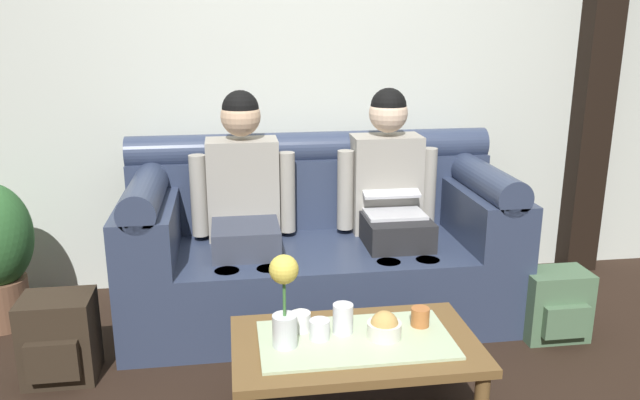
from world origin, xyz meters
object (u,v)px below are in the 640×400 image
coffee_table (355,350)px  snack_bowl (384,327)px  person_right (390,194)px  cup_near_right (301,321)px  cup_far_left (320,329)px  flower_vase (284,298)px  backpack_left (59,339)px  couch (318,247)px  cup_near_left (343,319)px  backpack_right (555,305)px  cup_far_center (420,317)px  person_left (244,200)px

coffee_table → snack_bowl: bearing=-2.0°
person_right → snack_bowl: bearing=-105.3°
cup_near_right → cup_far_left: size_ratio=1.02×
flower_vase → cup_far_left: size_ratio=4.59×
person_right → backpack_left: person_right is taller
couch → person_right: 0.49m
cup_near_left → cup_near_right: size_ratio=1.46×
coffee_table → cup_near_left: size_ratio=8.06×
flower_vase → backpack_right: 1.57m
cup_far_left → cup_near_left: bearing=20.4°
cup_near_right → flower_vase: bearing=-121.8°
couch → cup_near_left: couch is taller
cup_near_right → cup_far_center: 0.49m
cup_near_left → cup_far_center: cup_near_left is taller
cup_near_left → cup_far_left: bearing=-159.6°
cup_near_right → cup_far_left: (0.07, -0.08, 0.00)m
cup_near_left → cup_far_left: size_ratio=1.49×
coffee_table → cup_far_center: bearing=14.0°
person_left → coffee_table: person_left is taller
flower_vase → cup_near_left: size_ratio=3.08×
person_left → backpack_right: size_ratio=3.41×
cup_far_left → flower_vase: bearing=-165.3°
person_right → backpack_left: bearing=-162.1°
coffee_table → cup_near_right: size_ratio=11.76×
coffee_table → backpack_left: backpack_left is taller
snack_bowl → couch: bearing=96.3°
snack_bowl → cup_near_left: (-0.15, 0.06, 0.02)m
couch → person_left: person_left is taller
person_left → cup_far_left: 1.07m
cup_far_center → flower_vase: bearing=-171.2°
couch → person_right: size_ratio=1.67×
flower_vase → backpack_left: 1.16m
couch → snack_bowl: 1.04m
cup_far_left → couch: bearing=82.1°
person_right → cup_far_center: 1.00m
cup_far_left → backpack_left: (-1.11, 0.48, -0.21)m
person_right → coffee_table: bearing=-111.1°
person_right → cup_near_right: size_ratio=14.81×
backpack_left → flower_vase: bearing=-27.9°
cup_far_left → backpack_left: bearing=156.8°
couch → backpack_left: bearing=-156.9°
coffee_table → cup_far_left: (-0.14, 0.02, 0.09)m
person_left → person_right: same height
backpack_right → snack_bowl: bearing=-152.3°
snack_bowl → cup_far_left: size_ratio=1.69×
cup_far_center → backpack_right: size_ratio=0.21×
person_right → cup_near_left: bearing=-114.2°
person_left → flower_vase: person_left is taller
person_right → cup_far_center: (-0.11, -0.96, -0.26)m
cup_near_left → cup_near_right: 0.17m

